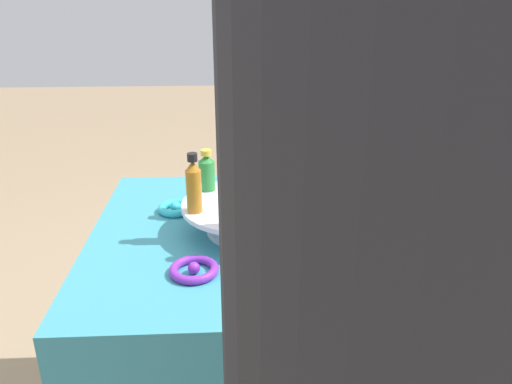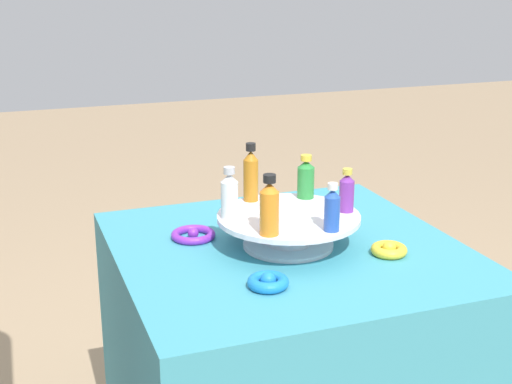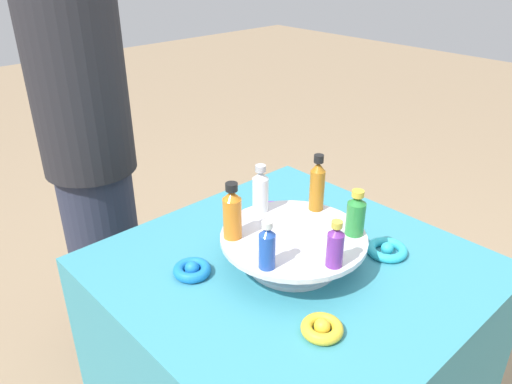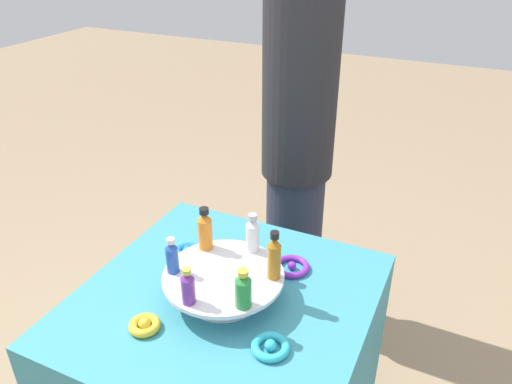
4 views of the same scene
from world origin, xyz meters
name	(u,v)px [view 1 (image 1 of 4)]	position (x,y,z in m)	size (l,w,h in m)	color
party_table	(250,345)	(0.00, 0.00, 0.36)	(0.81, 0.81, 0.73)	teal
display_stand	(249,213)	(0.00, 0.00, 0.78)	(0.34, 0.34, 0.08)	silver
bottle_amber	(194,185)	(0.05, -0.13, 0.88)	(0.04, 0.04, 0.15)	#AD6B19
bottle_clear	(240,204)	(0.14, -0.02, 0.87)	(0.04, 0.04, 0.12)	silver
bottle_orange	(296,192)	(0.09, 0.11, 0.87)	(0.04, 0.04, 0.14)	orange
bottle_blue	(299,176)	(-0.05, 0.13, 0.86)	(0.03, 0.03, 0.11)	#234CAD
bottle_purple	(256,166)	(-0.14, 0.02, 0.86)	(0.04, 0.04, 0.11)	#702D93
bottle_green	(207,172)	(-0.09, -0.11, 0.86)	(0.04, 0.04, 0.11)	#288438
ribbon_bow_purple	(194,269)	(0.20, -0.13, 0.74)	(0.11, 0.11, 0.03)	purple
ribbon_bow_blue	(336,249)	(0.13, 0.20, 0.74)	(0.09, 0.09, 0.03)	blue
ribbon_bow_gold	(290,195)	(-0.20, 0.13, 0.74)	(0.08, 0.08, 0.03)	gold
ribbon_bow_teal	(176,208)	(-0.13, -0.20, 0.74)	(0.10, 0.10, 0.03)	#2DB7CC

